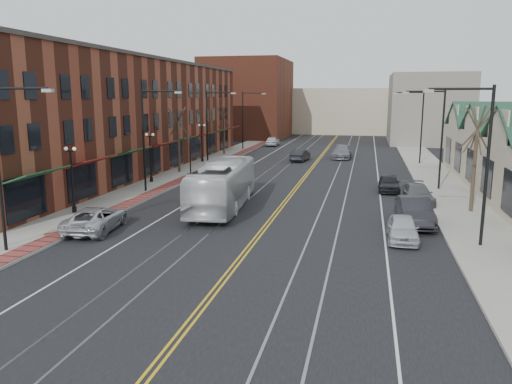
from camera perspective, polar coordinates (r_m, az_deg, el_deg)
The scene contains 32 objects.
ground at distance 22.43m, azimuth -2.83°, elevation -8.94°, with size 160.00×160.00×0.00m, color black.
sidewalk_left at distance 44.65m, azimuth -10.91°, elevation 1.04°, with size 4.00×120.00×0.15m, color gray.
sidewalk_right at distance 41.50m, azimuth 21.15°, elevation -0.26°, with size 4.00×120.00×0.15m, color gray.
building_left at distance 53.39m, azimuth -15.09°, elevation 8.32°, with size 10.00×50.00×11.00m, color brown.
backdrop_left at distance 92.87m, azimuth -0.92°, elevation 10.59°, with size 14.00×18.00×14.00m, color brown.
backdrop_mid at distance 105.51m, azimuth 9.63°, elevation 9.13°, with size 22.00×14.00×9.00m, color #B9A68E.
backdrop_right at distance 85.85m, azimuth 19.07°, elevation 8.97°, with size 12.00×16.00×11.00m, color slate.
streetlight_l_0 at distance 26.43m, azimuth -26.78°, elevation 4.14°, with size 3.33×0.25×8.00m.
streetlight_l_1 at distance 40.05m, azimuth -12.18°, elevation 7.01°, with size 3.33×0.25×8.00m.
streetlight_l_2 at distance 54.98m, azimuth -5.17°, elevation 8.22°, with size 3.33×0.25×8.00m.
streetlight_l_3 at distance 70.37m, azimuth -1.17°, elevation 8.86°, with size 3.33×0.25×8.00m.
streetlight_r_0 at distance 26.99m, azimuth 24.12°, elevation 4.48°, with size 3.33×0.25×8.00m.
streetlight_r_1 at distance 42.74m, azimuth 19.95°, elevation 6.83°, with size 3.33×0.25×8.00m.
streetlight_r_2 at distance 58.62m, azimuth 18.02°, elevation 7.90°, with size 3.33×0.25×8.00m.
lamppost_l_1 at distance 34.23m, azimuth -20.25°, elevation 1.17°, with size 0.84×0.28×4.27m.
lamppost_l_2 at distance 44.67m, azimuth -11.95°, elevation 3.76°, with size 0.84×0.28×4.27m.
lamppost_l_3 at distance 57.62m, azimuth -6.19°, elevation 5.51°, with size 0.84×0.28×4.27m.
tree_left_near at distance 49.91m, azimuth -8.85°, elevation 6.12°, with size 1.78×1.37×6.48m.
tree_left_far at distance 65.05m, azimuth -3.68°, elevation 7.12°, with size 1.66×1.28×6.02m.
tree_right_mid at distance 35.20m, azimuth 23.76°, elevation 3.72°, with size 1.90×1.46×6.93m.
manhole_mid at distance 29.72m, azimuth -22.57°, elevation -4.45°, with size 0.60×0.60×0.02m, color #592D19.
manhole_far at distance 33.79m, azimuth -17.73°, elevation -2.33°, with size 0.60×0.60×0.02m, color #592D19.
traffic_signal at distance 47.50m, azimuth -7.54°, elevation 4.50°, with size 0.18×0.15×3.80m.
transit_bus at distance 34.20m, azimuth -3.79°, elevation 0.81°, with size 2.70×11.55×3.22m, color silver.
parked_suv at distance 29.92m, azimuth -17.84°, elevation -2.94°, with size 2.36×5.11×1.42m, color silver.
parked_car_a at distance 27.76m, azimuth 16.43°, elevation -4.00°, with size 1.58×3.94×1.34m, color silver.
parked_car_b at distance 31.17m, azimuth 17.66°, elevation -2.16°, with size 1.75×5.01×1.65m, color #232228.
parked_car_c at distance 37.43m, azimuth 17.94°, elevation -0.25°, with size 1.93×4.75×1.38m, color #57585D.
parked_car_d at distance 41.59m, azimuth 14.94°, elevation 1.00°, with size 1.63×4.06×1.38m, color black.
distant_car_left at distance 59.12m, azimuth 5.08°, elevation 4.21°, with size 1.48×4.24×1.40m, color black.
distant_car_right at distance 62.35m, azimuth 9.78°, elevation 4.52°, with size 2.19×5.39×1.57m, color slate.
distant_car_far at distance 76.84m, azimuth 1.92°, elevation 5.84°, with size 1.77×4.41×1.50m, color silver.
Camera 1 is at (5.65, -20.31, 7.64)m, focal length 35.00 mm.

